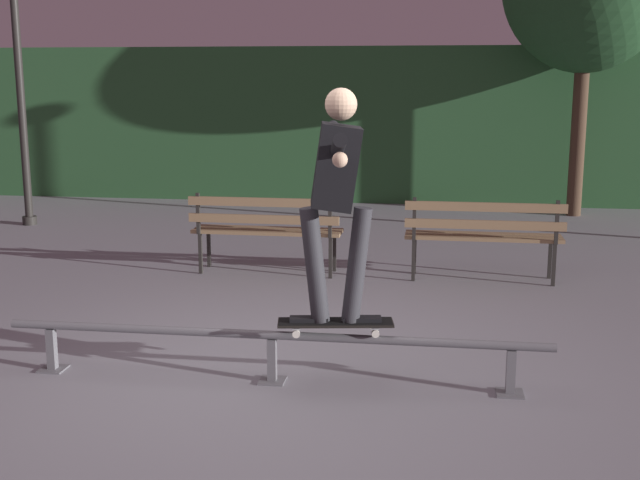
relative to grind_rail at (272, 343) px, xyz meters
The scene contains 8 objects.
ground_plane 0.29m from the grind_rail, 90.00° to the left, with size 90.00×90.00×0.00m, color gray.
hedge_backdrop 8.84m from the grind_rail, 90.00° to the left, with size 24.00×1.20×2.57m, color #2D5B33.
grind_rail is the anchor object (origin of this frame).
skateboard 0.47m from the grind_rail, ahead, with size 0.80×0.32×0.09m.
skateboarder 1.18m from the grind_rail, ahead, with size 0.63×1.39×1.56m.
park_bench_leftmost 3.15m from the grind_rail, 102.60° to the left, with size 1.60×0.43×0.88m.
park_bench_left_center 3.46m from the grind_rail, 62.60° to the left, with size 1.60×0.43×0.88m.
lamp_post_left 7.54m from the grind_rail, 130.25° to the left, with size 0.32×0.32×3.90m.
Camera 1 is at (1.08, -5.30, 2.08)m, focal length 45.53 mm.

